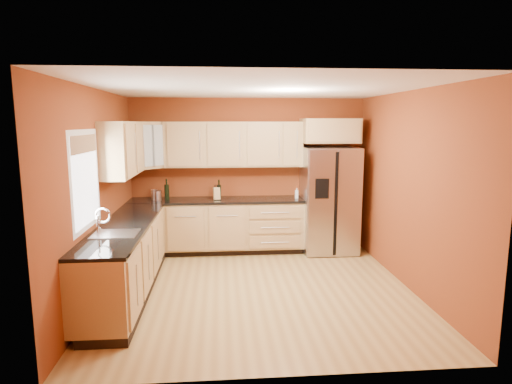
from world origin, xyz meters
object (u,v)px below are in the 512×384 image
refrigerator (329,200)px  soap_dispenser (297,193)px  canister_left (154,195)px  wine_bottle_a (167,189)px  knife_block (217,194)px

refrigerator → soap_dispenser: 0.56m
soap_dispenser → canister_left: bearing=179.1°
refrigerator → wine_bottle_a: 2.73m
canister_left → wine_bottle_a: (0.20, 0.01, 0.09)m
wine_bottle_a → refrigerator: bearing=-1.8°
refrigerator → knife_block: (-1.90, 0.02, 0.13)m
wine_bottle_a → knife_block: bearing=-4.4°
wine_bottle_a → canister_left: bearing=-178.2°
refrigerator → canister_left: bearing=178.5°
refrigerator → canister_left: size_ratio=10.15×
knife_block → soap_dispenser: knife_block is taller
refrigerator → soap_dispenser: (-0.55, 0.04, 0.12)m
canister_left → knife_block: knife_block is taller
refrigerator → wine_bottle_a: size_ratio=5.11×
soap_dispenser → knife_block: bearing=-179.2°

